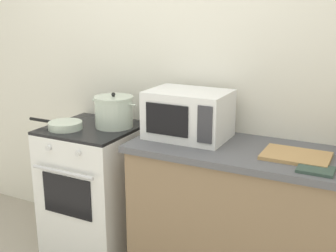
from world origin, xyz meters
The scene contains 9 objects.
back_wall centered at (0.30, 0.97, 1.25)m, with size 4.40×0.10×2.50m, color silver.
lower_cabinet_right centered at (0.90, 0.62, 0.44)m, with size 1.64×0.56×0.88m, color #8C7051.
countertop_right centered at (0.90, 0.62, 0.90)m, with size 1.70×0.60×0.04m, color #59595E.
stove centered at (-0.35, 0.60, 0.46)m, with size 0.60×0.64×0.92m.
stock_pot centered at (-0.21, 0.67, 1.03)m, with size 0.35×0.27×0.24m.
frying_pan centered at (-0.48, 0.47, 0.95)m, with size 0.43×0.23×0.05m.
microwave centered at (0.35, 0.68, 1.07)m, with size 0.50×0.37×0.30m.
cutting_board centered at (1.03, 0.60, 0.93)m, with size 0.36×0.26×0.02m, color tan.
oven_mitt centered at (1.16, 0.44, 0.93)m, with size 0.18×0.14×0.02m, color #384C42.
Camera 1 is at (1.42, -1.71, 1.73)m, focal length 45.86 mm.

